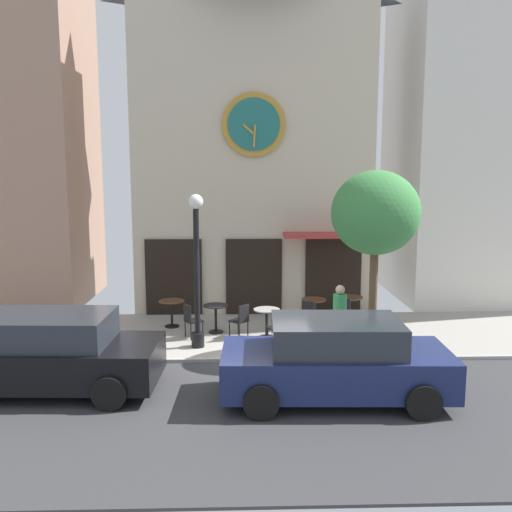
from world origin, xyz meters
TOP-DOWN VIEW (x-y plane):
  - ground_plane at (0.00, -0.59)m, footprint 24.23×9.95m
  - clock_building at (0.03, 5.64)m, footprint 7.25×3.87m
  - neighbor_building_left at (-8.06, 6.55)m, footprint 5.22×4.35m
  - neighbor_building_right at (7.76, 6.74)m, footprint 5.54×4.73m
  - street_lamp at (-1.45, 1.14)m, footprint 0.36×0.36m
  - street_tree at (2.78, 0.67)m, footprint 2.08×1.87m
  - cafe_table_rightmost at (-2.30, 2.96)m, footprint 0.71×0.71m
  - cafe_table_center_left at (-1.05, 2.38)m, footprint 0.68×0.68m
  - cafe_table_near_curb at (0.30, 1.86)m, footprint 0.69×0.69m
  - cafe_table_near_door at (1.68, 3.03)m, footprint 0.70×0.70m
  - cafe_table_center at (2.75, 3.29)m, footprint 0.77×0.77m
  - cafe_chair_left_end at (0.54, 1.09)m, footprint 0.51×0.51m
  - cafe_chair_right_end at (1.47, 2.22)m, footprint 0.54×0.54m
  - cafe_chair_facing_wall at (-0.37, 1.84)m, footprint 0.56×0.56m
  - cafe_chair_near_lamp at (2.47, 2.54)m, footprint 0.55×0.55m
  - cafe_chair_under_awning at (-1.68, 1.88)m, footprint 0.55×0.55m
  - pedestrian_green at (1.96, 0.51)m, footprint 0.42×0.42m
  - parked_car_black at (-4.17, -1.55)m, footprint 4.37×2.17m
  - parked_car_navy at (1.41, -2.13)m, footprint 4.36×2.14m

SIDE VIEW (x-z plane):
  - ground_plane at x=0.00m, z-range -0.09..0.04m
  - cafe_table_center_left at x=-1.05m, z-range 0.14..0.90m
  - cafe_chair_left_end at x=0.54m, z-range 0.08..0.98m
  - cafe_chair_right_end at x=1.47m, z-range 0.08..0.98m
  - cafe_chair_facing_wall at x=-0.37m, z-range 0.08..0.98m
  - cafe_chair_near_lamp at x=2.47m, z-range 0.08..0.98m
  - cafe_chair_under_awning at x=-1.68m, z-range 0.08..0.98m
  - cafe_table_near_door at x=1.68m, z-range 0.15..0.90m
  - cafe_table_near_curb at x=0.30m, z-range 0.15..0.92m
  - cafe_table_rightmost at x=-2.30m, z-range 0.16..0.91m
  - cafe_table_center at x=2.75m, z-range 0.18..0.93m
  - parked_car_black at x=-4.17m, z-range -0.01..1.54m
  - parked_car_navy at x=1.41m, z-range -0.01..1.54m
  - pedestrian_green at x=1.96m, z-range 0.03..1.70m
  - street_lamp at x=-1.45m, z-range 0.03..3.81m
  - street_tree at x=2.78m, z-range 1.16..5.50m
  - clock_building at x=0.03m, z-range 0.18..11.56m
  - neighbor_building_right at x=7.76m, z-range 0.00..12.59m
  - neighbor_building_left at x=-8.06m, z-range 0.00..15.20m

